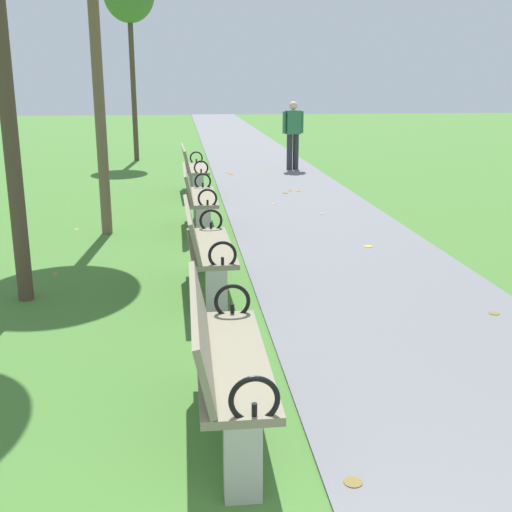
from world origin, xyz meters
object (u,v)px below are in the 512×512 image
park_bench_3 (205,246)px  park_bench_4 (197,196)px  park_bench_5 (193,168)px  park_bench_2 (223,358)px  pedestrian_walking (293,132)px

park_bench_3 → park_bench_4: (-0.00, 2.95, 0.00)m
park_bench_5 → park_bench_2: bearing=-90.0°
park_bench_5 → pedestrian_walking: 3.90m
park_bench_3 → park_bench_4: bearing=90.0°
park_bench_2 → park_bench_5: size_ratio=0.99×
park_bench_4 → pedestrian_walking: size_ratio=0.99×
pedestrian_walking → park_bench_5: bearing=-129.8°
park_bench_4 → park_bench_5: same height
park_bench_4 → park_bench_3: bearing=-90.0°
park_bench_3 → pedestrian_walking: (2.48, 9.08, 0.44)m
park_bench_4 → park_bench_5: (0.00, 3.15, 0.00)m
pedestrian_walking → park_bench_2: bearing=-101.8°
park_bench_2 → park_bench_3: 2.82m
park_bench_3 → pedestrian_walking: bearing=74.7°
park_bench_2 → park_bench_3: size_ratio=1.00×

